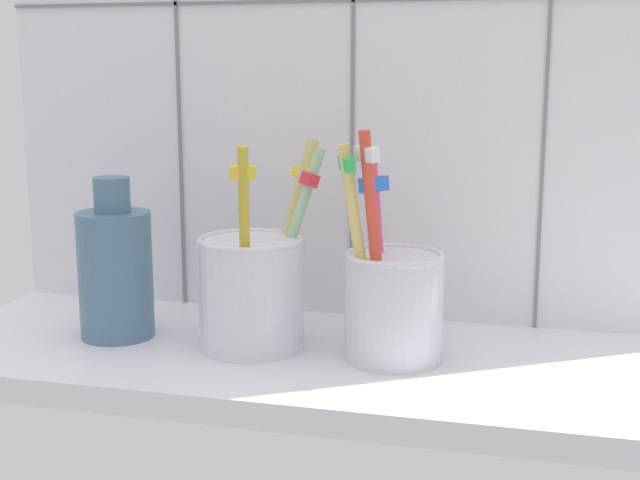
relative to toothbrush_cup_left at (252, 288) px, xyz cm
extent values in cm
cube|color=silver|center=(5.54, 0.20, -5.84)|extent=(64.00, 22.00, 2.00)
cube|color=white|center=(5.54, 12.20, 15.66)|extent=(64.00, 2.00, 45.00)
cube|color=gray|center=(-10.46, 11.10, 15.66)|extent=(0.30, 0.20, 45.00)
cube|color=gray|center=(5.54, 11.10, 15.66)|extent=(0.30, 0.20, 45.00)
cube|color=gray|center=(21.54, 11.10, 15.66)|extent=(0.30, 0.20, 45.00)
cube|color=gray|center=(5.54, 11.10, 22.42)|extent=(64.00, 0.20, 0.30)
cylinder|color=silver|center=(-0.13, -0.13, -0.52)|extent=(8.24, 8.24, 8.64)
torus|color=silver|center=(-0.13, -0.13, 3.80)|extent=(8.33, 8.33, 0.50)
cylinder|color=gold|center=(0.37, -2.51, 3.52)|extent=(2.10, 4.25, 16.09)
cube|color=yellow|center=(0.77, -3.70, 9.58)|extent=(2.07, 1.41, 1.05)
cylinder|color=#CFBF6E|center=(1.82, 3.69, 3.31)|extent=(4.48, 6.31, 15.89)
cube|color=yellow|center=(2.79, 5.26, 8.58)|extent=(2.45, 2.00, 1.04)
cylinder|color=#9BCB9A|center=(2.42, 2.08, 3.12)|extent=(5.59, 4.52, 15.42)
cube|color=#E5333F|center=(3.84, 3.16, 8.28)|extent=(2.09, 2.24, 1.24)
cylinder|color=silver|center=(11.21, -0.13, -0.82)|extent=(7.45, 7.45, 8.04)
torus|color=silver|center=(11.21, -0.13, 3.20)|extent=(7.58, 7.58, 0.50)
cylinder|color=#E0CE6D|center=(8.91, -1.62, 3.58)|extent=(3.40, 2.21, 16.17)
cube|color=green|center=(8.01, -2.05, 10.21)|extent=(1.84, 2.67, 1.07)
cylinder|color=#F7497D|center=(9.78, 1.21, 3.07)|extent=(2.59, 2.06, 15.12)
cube|color=blue|center=(9.31, 1.51, 8.32)|extent=(2.15, 2.63, 1.23)
cylinder|color=#E54934|center=(10.02, -1.50, 4.09)|extent=(2.62, 2.85, 17.18)
cube|color=white|center=(9.47, -2.14, 10.95)|extent=(2.16, 2.02, 1.13)
cylinder|color=slate|center=(-11.75, -0.23, 0.34)|extent=(6.00, 6.00, 10.36)
cylinder|color=slate|center=(-11.75, -0.23, 6.93)|extent=(2.91, 2.91, 2.83)
camera|label=1|loc=(21.59, -62.71, 17.16)|focal=49.09mm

